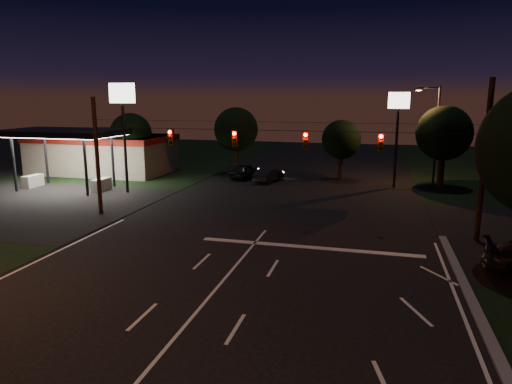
% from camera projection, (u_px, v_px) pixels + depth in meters
% --- Properties ---
extents(ground, '(140.00, 140.00, 0.00)m').
position_uv_depth(ground, '(163.00, 352.00, 14.50)').
color(ground, black).
rests_on(ground, ground).
extents(cross_street_left, '(20.00, 16.00, 0.02)m').
position_uv_depth(cross_street_left, '(16.00, 204.00, 34.61)').
color(cross_street_left, black).
rests_on(cross_street_left, ground).
extents(stop_bar, '(12.00, 0.50, 0.01)m').
position_uv_depth(stop_bar, '(309.00, 247.00, 24.65)').
color(stop_bar, silver).
rests_on(stop_bar, ground).
extents(utility_pole_right, '(0.30, 0.30, 9.00)m').
position_uv_depth(utility_pole_right, '(476.00, 241.00, 25.74)').
color(utility_pole_right, black).
rests_on(utility_pole_right, ground).
extents(utility_pole_left, '(0.28, 0.28, 8.00)m').
position_uv_depth(utility_pole_left, '(101.00, 214.00, 31.68)').
color(utility_pole_left, black).
rests_on(utility_pole_left, ground).
extents(signal_span, '(24.00, 0.40, 1.56)m').
position_uv_depth(signal_span, '(270.00, 139.00, 27.56)').
color(signal_span, black).
rests_on(signal_span, ground).
extents(gas_station, '(14.20, 16.10, 5.25)m').
position_uv_depth(gas_station, '(101.00, 151.00, 48.22)').
color(gas_station, gray).
rests_on(gas_station, ground).
extents(pole_sign_left_near, '(2.20, 0.30, 9.10)m').
position_uv_depth(pole_sign_left_near, '(123.00, 110.00, 37.40)').
color(pole_sign_left_near, black).
rests_on(pole_sign_left_near, ground).
extents(pole_sign_right, '(1.80, 0.30, 8.40)m').
position_uv_depth(pole_sign_right, '(398.00, 118.00, 39.67)').
color(pole_sign_right, black).
rests_on(pole_sign_right, ground).
extents(street_light_right_far, '(2.20, 0.35, 9.00)m').
position_uv_depth(street_light_right_far, '(434.00, 128.00, 40.97)').
color(street_light_right_far, black).
rests_on(street_light_right_far, ground).
extents(tree_far_a, '(4.20, 4.20, 6.42)m').
position_uv_depth(tree_far_a, '(132.00, 134.00, 46.62)').
color(tree_far_a, black).
rests_on(tree_far_a, ground).
extents(tree_far_b, '(4.60, 4.60, 6.98)m').
position_uv_depth(tree_far_b, '(237.00, 130.00, 47.87)').
color(tree_far_b, black).
rests_on(tree_far_b, ground).
extents(tree_far_c, '(3.80, 3.80, 5.86)m').
position_uv_depth(tree_far_c, '(342.00, 140.00, 44.32)').
color(tree_far_c, black).
rests_on(tree_far_c, ground).
extents(tree_far_d, '(4.80, 4.80, 7.30)m').
position_uv_depth(tree_far_d, '(444.00, 134.00, 40.03)').
color(tree_far_d, black).
rests_on(tree_far_d, ground).
extents(car_oncoming_a, '(2.48, 4.61, 1.49)m').
position_uv_depth(car_oncoming_a, '(245.00, 171.00, 45.50)').
color(car_oncoming_a, black).
rests_on(car_oncoming_a, ground).
extents(car_oncoming_b, '(2.28, 4.29, 1.34)m').
position_uv_depth(car_oncoming_b, '(269.00, 175.00, 43.68)').
color(car_oncoming_b, black).
rests_on(car_oncoming_b, ground).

